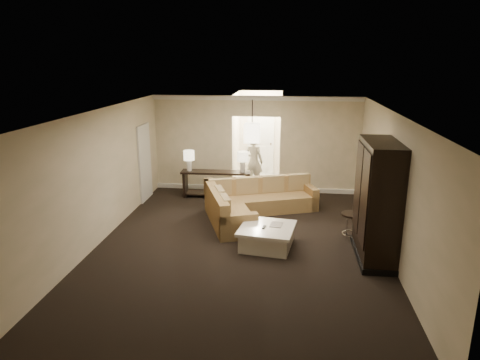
# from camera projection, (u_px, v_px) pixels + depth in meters

# --- Properties ---
(ground) EXTENTS (8.00, 8.00, 0.00)m
(ground) POSITION_uv_depth(u_px,v_px,m) (240.00, 245.00, 9.04)
(ground) COLOR black
(ground) RESTS_ON ground
(wall_back) EXTENTS (6.00, 0.04, 2.80)m
(wall_back) POSITION_uv_depth(u_px,v_px,m) (256.00, 144.00, 12.48)
(wall_back) COLOR beige
(wall_back) RESTS_ON ground
(wall_front) EXTENTS (6.00, 0.04, 2.80)m
(wall_front) POSITION_uv_depth(u_px,v_px,m) (199.00, 279.00, 4.84)
(wall_front) COLOR beige
(wall_front) RESTS_ON ground
(wall_left) EXTENTS (0.04, 8.00, 2.80)m
(wall_left) POSITION_uv_depth(u_px,v_px,m) (99.00, 177.00, 8.99)
(wall_left) COLOR beige
(wall_left) RESTS_ON ground
(wall_right) EXTENTS (0.04, 8.00, 2.80)m
(wall_right) POSITION_uv_depth(u_px,v_px,m) (393.00, 187.00, 8.32)
(wall_right) COLOR beige
(wall_right) RESTS_ON ground
(ceiling) EXTENTS (6.00, 8.00, 0.02)m
(ceiling) POSITION_uv_depth(u_px,v_px,m) (240.00, 112.00, 8.28)
(ceiling) COLOR white
(ceiling) RESTS_ON wall_back
(crown_molding) EXTENTS (6.00, 0.10, 0.12)m
(crown_molding) POSITION_uv_depth(u_px,v_px,m) (256.00, 98.00, 12.07)
(crown_molding) COLOR silver
(crown_molding) RESTS_ON wall_back
(baseboard) EXTENTS (6.00, 0.10, 0.12)m
(baseboard) POSITION_uv_depth(u_px,v_px,m) (255.00, 188.00, 12.80)
(baseboard) COLOR silver
(baseboard) RESTS_ON ground
(side_door) EXTENTS (0.05, 0.90, 2.10)m
(side_door) POSITION_uv_depth(u_px,v_px,m) (145.00, 163.00, 11.76)
(side_door) COLOR silver
(side_door) RESTS_ON ground
(foyer) EXTENTS (1.44, 2.02, 2.80)m
(foyer) POSITION_uv_depth(u_px,v_px,m) (259.00, 139.00, 13.79)
(foyer) COLOR beige
(foyer) RESTS_ON ground
(sectional_sofa) EXTENTS (2.99, 3.01, 0.85)m
(sectional_sofa) POSITION_uv_depth(u_px,v_px,m) (252.00, 203.00, 10.65)
(sectional_sofa) COLOR brown
(sectional_sofa) RESTS_ON ground
(coffee_table) EXTENTS (1.25, 1.25, 0.46)m
(coffee_table) POSITION_uv_depth(u_px,v_px,m) (267.00, 236.00, 8.93)
(coffee_table) COLOR white
(coffee_table) RESTS_ON ground
(console_table) EXTENTS (1.97, 0.49, 0.76)m
(console_table) POSITION_uv_depth(u_px,v_px,m) (216.00, 182.00, 12.09)
(console_table) COLOR black
(console_table) RESTS_ON ground
(armoire) EXTENTS (0.69, 1.62, 2.33)m
(armoire) POSITION_uv_depth(u_px,v_px,m) (377.00, 204.00, 8.22)
(armoire) COLOR black
(armoire) RESTS_ON ground
(drink_table) EXTENTS (0.46, 0.46, 0.57)m
(drink_table) POSITION_uv_depth(u_px,v_px,m) (351.00, 220.00, 9.31)
(drink_table) COLOR black
(drink_table) RESTS_ON ground
(table_lamp_left) EXTENTS (0.30, 0.30, 0.58)m
(table_lamp_left) POSITION_uv_depth(u_px,v_px,m) (189.00, 157.00, 11.97)
(table_lamp_left) COLOR silver
(table_lamp_left) RESTS_ON console_table
(table_lamp_right) EXTENTS (0.30, 0.30, 0.58)m
(table_lamp_right) POSITION_uv_depth(u_px,v_px,m) (243.00, 158.00, 11.84)
(table_lamp_right) COLOR silver
(table_lamp_right) RESTS_ON console_table
(pendant_light) EXTENTS (0.38, 0.38, 1.09)m
(pendant_light) POSITION_uv_depth(u_px,v_px,m) (252.00, 133.00, 11.09)
(pendant_light) COLOR black
(pendant_light) RESTS_ON ceiling
(person) EXTENTS (0.75, 0.62, 1.77)m
(person) POSITION_uv_depth(u_px,v_px,m) (254.00, 159.00, 12.92)
(person) COLOR beige
(person) RESTS_ON ground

